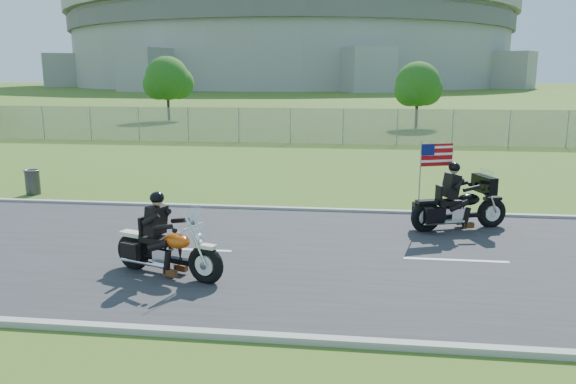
# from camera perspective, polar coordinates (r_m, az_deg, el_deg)

# --- Properties ---
(ground) EXTENTS (420.00, 420.00, 0.00)m
(ground) POSITION_cam_1_polar(r_m,az_deg,el_deg) (12.56, -1.73, -6.38)
(ground) COLOR #2D4E18
(ground) RESTS_ON ground
(road) EXTENTS (120.00, 8.00, 0.04)m
(road) POSITION_cam_1_polar(r_m,az_deg,el_deg) (12.55, -1.74, -6.29)
(road) COLOR #28282B
(road) RESTS_ON ground
(curb_north) EXTENTS (120.00, 0.18, 0.12)m
(curb_north) POSITION_cam_1_polar(r_m,az_deg,el_deg) (16.40, 0.45, -1.77)
(curb_north) COLOR #9E9B93
(curb_north) RESTS_ON ground
(curb_south) EXTENTS (120.00, 0.18, 0.12)m
(curb_south) POSITION_cam_1_polar(r_m,az_deg,el_deg) (8.85, -5.91, -14.29)
(curb_south) COLOR #9E9B93
(curb_south) RESTS_ON ground
(fence) EXTENTS (60.00, 0.03, 2.00)m
(fence) POSITION_cam_1_polar(r_m,az_deg,el_deg) (32.63, -5.03, 6.79)
(fence) COLOR gray
(fence) RESTS_ON ground
(stadium) EXTENTS (140.40, 140.40, 29.20)m
(stadium) POSITION_cam_1_polar(r_m,az_deg,el_deg) (183.44, 0.33, 15.69)
(stadium) COLOR #A3A099
(stadium) RESTS_ON ground
(tree_fence_near) EXTENTS (3.52, 3.28, 4.75)m
(tree_fence_near) POSITION_cam_1_polar(r_m,az_deg,el_deg) (42.02, 13.10, 10.39)
(tree_fence_near) COLOR #382316
(tree_fence_near) RESTS_ON ground
(tree_fence_mid) EXTENTS (3.96, 3.69, 5.30)m
(tree_fence_mid) POSITION_cam_1_polar(r_m,az_deg,el_deg) (48.46, -12.09, 11.01)
(tree_fence_mid) COLOR #382316
(tree_fence_mid) RESTS_ON ground
(motorcycle_lead) EXTENTS (2.47, 1.18, 1.72)m
(motorcycle_lead) POSITION_cam_1_polar(r_m,az_deg,el_deg) (11.34, -12.27, -5.81)
(motorcycle_lead) COLOR black
(motorcycle_lead) RESTS_ON ground
(motorcycle_follow) EXTENTS (2.56, 1.32, 2.22)m
(motorcycle_follow) POSITION_cam_1_polar(r_m,az_deg,el_deg) (14.92, 17.00, -1.50)
(motorcycle_follow) COLOR black
(motorcycle_follow) RESTS_ON ground
(trash_can) EXTENTS (0.61, 0.61, 0.80)m
(trash_can) POSITION_cam_1_polar(r_m,az_deg,el_deg) (20.40, -24.51, 0.88)
(trash_can) COLOR #3D3D43
(trash_can) RESTS_ON ground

